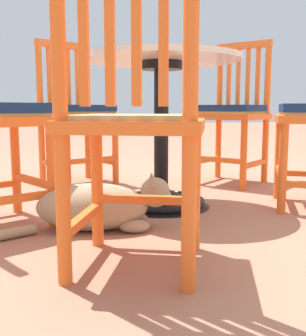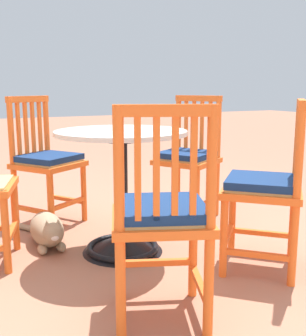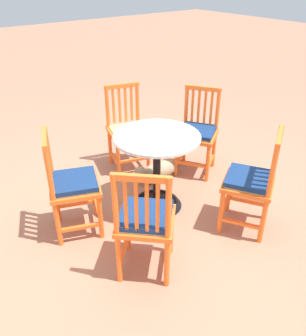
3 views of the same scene
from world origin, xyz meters
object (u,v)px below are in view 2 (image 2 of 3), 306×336
(orange_chair_tucked_in, at_px, (266,188))
(tabby_cat, at_px, (48,231))
(orange_chair_near_fence, at_px, (188,159))
(orange_chair_facing_out, at_px, (46,162))
(cafe_table, at_px, (122,206))
(orange_chair_by_planter, at_px, (161,218))

(orange_chair_tucked_in, xyz_separation_m, tabby_cat, (0.96, -0.87, -0.35))
(orange_chair_near_fence, bearing_deg, orange_chair_facing_out, -18.48)
(cafe_table, xyz_separation_m, orange_chair_near_fence, (-0.72, -0.43, 0.16))
(cafe_table, distance_m, orange_chair_near_fence, 0.85)
(orange_chair_facing_out, bearing_deg, orange_chair_near_fence, 161.52)
(orange_chair_tucked_in, bearing_deg, orange_chair_by_planter, 15.20)
(orange_chair_by_planter, relative_size, tabby_cat, 1.24)
(orange_chair_facing_out, xyz_separation_m, orange_chair_by_planter, (-0.12, 1.52, 0.00))
(orange_chair_facing_out, relative_size, tabby_cat, 1.24)
(cafe_table, distance_m, orange_chair_facing_out, 0.81)
(orange_chair_near_fence, bearing_deg, cafe_table, 30.63)
(cafe_table, bearing_deg, orange_chair_tucked_in, 136.15)
(orange_chair_tucked_in, bearing_deg, cafe_table, -43.85)
(orange_chair_by_planter, distance_m, tabby_cat, 1.15)
(cafe_table, distance_m, orange_chair_tucked_in, 0.83)
(cafe_table, xyz_separation_m, orange_chair_tucked_in, (-0.59, 0.56, 0.16))
(orange_chair_near_fence, distance_m, orange_chair_tucked_in, 1.00)
(cafe_table, relative_size, orange_chair_near_fence, 0.83)
(cafe_table, distance_m, tabby_cat, 0.52)
(orange_chair_near_fence, xyz_separation_m, orange_chair_facing_out, (0.98, -0.33, 0.00))
(orange_chair_tucked_in, bearing_deg, orange_chair_facing_out, -57.19)
(cafe_table, distance_m, orange_chair_by_planter, 0.80)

